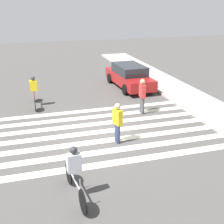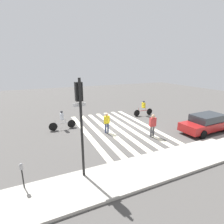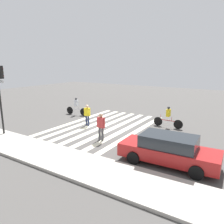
{
  "view_description": "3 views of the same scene",
  "coord_description": "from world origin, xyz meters",
  "px_view_note": "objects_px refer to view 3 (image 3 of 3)",
  "views": [
    {
      "loc": [
        12.09,
        -2.97,
        5.55
      ],
      "look_at": [
        -0.11,
        0.7,
        0.82
      ],
      "focal_mm": 50.0,
      "sensor_mm": 36.0,
      "label": 1
    },
    {
      "loc": [
        6.39,
        12.85,
        5.43
      ],
      "look_at": [
        0.13,
        -0.78,
        1.29
      ],
      "focal_mm": 28.0,
      "sensor_mm": 36.0,
      "label": 2
    },
    {
      "loc": [
        -9.33,
        13.57,
        4.85
      ],
      "look_at": [
        -0.91,
        0.23,
        1.29
      ],
      "focal_mm": 35.0,
      "sensor_mm": 36.0,
      "label": 3
    }
  ],
  "objects_px": {
    "pedestrian_adult_tall_backpack": "(87,114)",
    "cyclist_near_curb": "(76,106)",
    "cyclist_far_lane": "(168,116)",
    "traffic_light": "(0,85)",
    "car_parked_far_curb": "(168,150)",
    "pedestrian_adult_yellow_jacket": "(101,125)"
  },
  "relations": [
    {
      "from": "pedestrian_adult_tall_backpack",
      "to": "cyclist_near_curb",
      "type": "relative_size",
      "value": 0.73
    },
    {
      "from": "cyclist_far_lane",
      "to": "cyclist_near_curb",
      "type": "distance_m",
      "value": 8.71
    },
    {
      "from": "traffic_light",
      "to": "car_parked_far_curb",
      "type": "xyz_separation_m",
      "value": [
        -10.88,
        -1.61,
        -2.65
      ]
    },
    {
      "from": "pedestrian_adult_yellow_jacket",
      "to": "car_parked_far_curb",
      "type": "distance_m",
      "value": 4.81
    },
    {
      "from": "car_parked_far_curb",
      "to": "pedestrian_adult_tall_backpack",
      "type": "bearing_deg",
      "value": -25.11
    },
    {
      "from": "cyclist_far_lane",
      "to": "car_parked_far_curb",
      "type": "xyz_separation_m",
      "value": [
        -2.02,
        6.11,
        -0.12
      ]
    },
    {
      "from": "pedestrian_adult_yellow_jacket",
      "to": "cyclist_near_curb",
      "type": "height_order",
      "value": "pedestrian_adult_yellow_jacket"
    },
    {
      "from": "cyclist_near_curb",
      "to": "car_parked_far_curb",
      "type": "xyz_separation_m",
      "value": [
        -10.71,
        5.51,
        -0.12
      ]
    },
    {
      "from": "traffic_light",
      "to": "pedestrian_adult_tall_backpack",
      "type": "bearing_deg",
      "value": -124.64
    },
    {
      "from": "traffic_light",
      "to": "cyclist_far_lane",
      "type": "bearing_deg",
      "value": -138.95
    },
    {
      "from": "traffic_light",
      "to": "pedestrian_adult_tall_backpack",
      "type": "relative_size",
      "value": 2.93
    },
    {
      "from": "traffic_light",
      "to": "car_parked_far_curb",
      "type": "relative_size",
      "value": 1.02
    },
    {
      "from": "pedestrian_adult_yellow_jacket",
      "to": "cyclist_far_lane",
      "type": "relative_size",
      "value": 0.77
    },
    {
      "from": "pedestrian_adult_tall_backpack",
      "to": "pedestrian_adult_yellow_jacket",
      "type": "height_order",
      "value": "pedestrian_adult_yellow_jacket"
    },
    {
      "from": "traffic_light",
      "to": "pedestrian_adult_yellow_jacket",
      "type": "height_order",
      "value": "traffic_light"
    },
    {
      "from": "traffic_light",
      "to": "pedestrian_adult_tall_backpack",
      "type": "height_order",
      "value": "traffic_light"
    },
    {
      "from": "traffic_light",
      "to": "cyclist_near_curb",
      "type": "distance_m",
      "value": 7.56
    },
    {
      "from": "pedestrian_adult_yellow_jacket",
      "to": "cyclist_near_curb",
      "type": "bearing_deg",
      "value": 149.13
    },
    {
      "from": "cyclist_near_curb",
      "to": "car_parked_far_curb",
      "type": "relative_size",
      "value": 0.48
    },
    {
      "from": "cyclist_far_lane",
      "to": "pedestrian_adult_tall_backpack",
      "type": "bearing_deg",
      "value": 29.66
    },
    {
      "from": "cyclist_far_lane",
      "to": "cyclist_near_curb",
      "type": "bearing_deg",
      "value": 5.96
    },
    {
      "from": "pedestrian_adult_yellow_jacket",
      "to": "cyclist_far_lane",
      "type": "distance_m",
      "value": 5.76
    }
  ]
}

